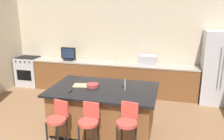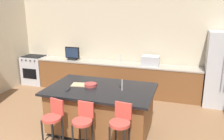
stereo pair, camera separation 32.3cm
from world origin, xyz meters
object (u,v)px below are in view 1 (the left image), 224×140
object	(u,v)px
tv_monitor	(68,54)
bar_stool_right	(127,128)
kitchen_island	(103,109)
tv_remote	(70,90)
cell_phone	(123,86)
bar_stool_center	(89,126)
fruit_bowl	(93,85)
microwave	(148,60)
cutting_board	(83,85)
bar_stool_left	(58,123)
refrigerator	(218,68)
range_oven	(29,71)

from	to	relation	value
tv_monitor	bar_stool_right	distance (m)	3.87
kitchen_island	tv_remote	world-z (taller)	tv_remote
kitchen_island	cell_phone	distance (m)	0.63
bar_stool_center	fruit_bowl	xyz separation A→B (m)	(-0.23, 0.91, 0.40)
microwave	fruit_bowl	bearing A→B (deg)	-111.98
kitchen_island	cutting_board	distance (m)	0.65
bar_stool_left	bar_stool_right	world-z (taller)	bar_stool_right
refrigerator	fruit_bowl	size ratio (longest dim) A/B	7.62
bar_stool_right	tv_remote	world-z (taller)	bar_stool_right
range_oven	bar_stool_center	bearing A→B (deg)	-44.70
refrigerator	range_oven	bearing A→B (deg)	179.42
bar_stool_left	bar_stool_center	world-z (taller)	bar_stool_center
kitchen_island	range_oven	bearing A→B (deg)	144.60
kitchen_island	fruit_bowl	xyz separation A→B (m)	(-0.23, 0.04, 0.49)
refrigerator	bar_stool_center	xyz separation A→B (m)	(-2.48, -3.05, -0.38)
tv_monitor	kitchen_island	bearing A→B (deg)	-51.75
tv_monitor	fruit_bowl	world-z (taller)	tv_monitor
cell_phone	range_oven	bearing A→B (deg)	133.59
bar_stool_left	kitchen_island	bearing A→B (deg)	71.42
bar_stool_left	bar_stool_right	distance (m)	1.22
bar_stool_right	cell_phone	distance (m)	1.16
fruit_bowl	cell_phone	size ratio (longest dim) A/B	1.67
tv_remote	kitchen_island	bearing A→B (deg)	17.94
refrigerator	bar_stool_left	world-z (taller)	refrigerator
microwave	cutting_board	xyz separation A→B (m)	(-1.10, -2.19, -0.09)
microwave	bar_stool_right	distance (m)	3.11
microwave	bar_stool_right	xyz separation A→B (m)	(-0.00, -3.08, -0.42)
cutting_board	microwave	bearing A→B (deg)	63.34
range_oven	tv_remote	size ratio (longest dim) A/B	5.45
tv_monitor	bar_stool_center	world-z (taller)	tv_monitor
bar_stool_center	refrigerator	bearing A→B (deg)	54.03
microwave	bar_stool_left	world-z (taller)	microwave
refrigerator	tv_monitor	xyz separation A→B (m)	(-4.20, 0.01, 0.13)
range_oven	fruit_bowl	xyz separation A→B (m)	(2.90, -2.19, 0.51)
microwave	tv_monitor	size ratio (longest dim) A/B	1.06
cell_phone	tv_remote	xyz separation A→B (m)	(-0.93, -0.51, 0.01)
tv_remote	cell_phone	bearing A→B (deg)	20.03
refrigerator	kitchen_island	bearing A→B (deg)	-138.84
bar_stool_center	cutting_board	size ratio (longest dim) A/B	2.50
fruit_bowl	tv_remote	bearing A→B (deg)	-136.36
bar_stool_center	bar_stool_right	size ratio (longest dim) A/B	0.94
fruit_bowl	microwave	bearing A→B (deg)	68.02
microwave	bar_stool_right	world-z (taller)	microwave
range_oven	kitchen_island	bearing A→B (deg)	-35.40
bar_stool_left	cutting_board	bearing A→B (deg)	96.45
range_oven	tv_monitor	world-z (taller)	tv_monitor
fruit_bowl	refrigerator	bearing A→B (deg)	38.16
bar_stool_left	range_oven	bearing A→B (deg)	143.23
cutting_board	range_oven	bearing A→B (deg)	140.89
tv_monitor	cutting_board	size ratio (longest dim) A/B	1.18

